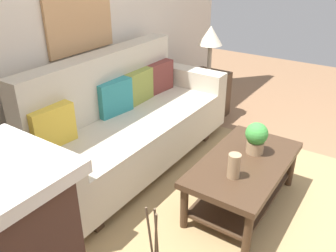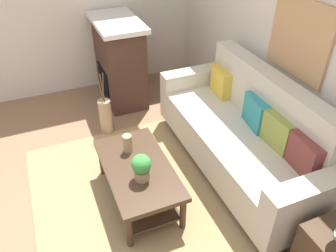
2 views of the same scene
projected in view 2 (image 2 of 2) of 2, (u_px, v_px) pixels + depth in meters
ground_plane at (87, 215)px, 3.25m from camera, size 9.03×9.03×0.00m
wall_back at (307, 46)px, 3.16m from camera, size 5.03×0.10×2.70m
area_rug at (137, 199)px, 3.40m from camera, size 2.38×1.97×0.01m
couch at (243, 135)px, 3.56m from camera, size 2.28×0.84×1.08m
throw_pillow_mustard at (221, 82)px, 3.99m from camera, size 0.37×0.16×0.32m
throw_pillow_teal at (256, 113)px, 3.46m from camera, size 0.37×0.17×0.32m
throw_pillow_olive at (278, 132)px, 3.19m from camera, size 0.36×0.13×0.32m
throw_pillow_maroon at (304, 155)px, 2.92m from camera, size 0.37×0.15×0.32m
coffee_table at (138, 175)px, 3.23m from camera, size 1.10×0.60×0.43m
tabletop_vase at (128, 143)px, 3.29m from camera, size 0.09×0.09×0.19m
potted_plant_tabletop at (141, 167)px, 2.96m from camera, size 0.18×0.18×0.26m
fireplace at (120, 61)px, 4.67m from camera, size 1.02×0.58×1.16m
floor_vase at (106, 117)px, 4.20m from camera, size 0.16×0.16×0.46m
floor_vase_branch_a at (102, 88)px, 3.94m from camera, size 0.05×0.02×0.36m
floor_vase_branch_b at (103, 87)px, 3.97m from camera, size 0.02×0.04×0.36m
floor_vase_branch_c at (100, 88)px, 3.96m from camera, size 0.04×0.05×0.36m
framed_painting at (299, 38)px, 3.13m from camera, size 0.76×0.03×0.72m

